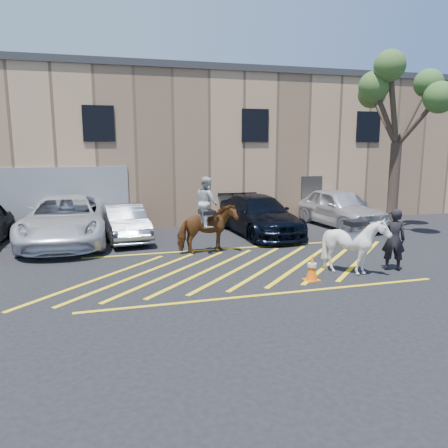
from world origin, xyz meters
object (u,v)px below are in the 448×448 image
object	(u,v)px
saddled_white	(355,245)
tree	(400,95)
car_silver_sedan	(125,222)
traffic_cone	(312,268)
car_blue_suv	(259,215)
handler	(394,240)
car_white_suv	(339,208)
mounted_bay	(207,223)
car_white_pickup	(66,220)

from	to	relation	value
saddled_white	tree	distance (m)	8.36
car_silver_sedan	traffic_cone	xyz separation A→B (m)	(4.70, -6.84, -0.33)
car_blue_suv	handler	world-z (taller)	handler
handler	tree	bearing A→B (deg)	-99.76
car_white_suv	saddled_white	size ratio (longest dim) A/B	3.02
car_blue_suv	tree	bearing A→B (deg)	-18.36
mounted_bay	car_blue_suv	bearing A→B (deg)	43.32
car_white_suv	tree	bearing A→B (deg)	-63.59
tree	car_white_suv	bearing A→B (deg)	122.75
handler	traffic_cone	xyz separation A→B (m)	(-2.80, -0.29, -0.57)
handler	traffic_cone	size ratio (longest dim) A/B	2.56
mounted_bay	traffic_cone	xyz separation A→B (m)	(2.08, -3.80, -0.71)
traffic_cone	tree	size ratio (longest dim) A/B	0.10
car_silver_sedan	mounted_bay	size ratio (longest dim) A/B	1.58
mounted_bay	traffic_cone	world-z (taller)	mounted_bay
car_white_pickup	saddled_white	bearing A→B (deg)	-36.29
handler	car_silver_sedan	bearing A→B (deg)	-15.11
car_blue_suv	tree	size ratio (longest dim) A/B	0.76
car_white_pickup	traffic_cone	distance (m)	9.74
car_silver_sedan	saddled_white	size ratio (longest dim) A/B	2.48
car_silver_sedan	tree	distance (m)	12.18
car_white_pickup	mounted_bay	bearing A→B (deg)	-30.40
tree	mounted_bay	bearing A→B (deg)	-171.05
car_white_pickup	tree	distance (m)	14.12
car_white_pickup	mounted_bay	xyz separation A→B (m)	(4.82, -3.05, 0.18)
car_silver_sedan	car_white_suv	world-z (taller)	car_white_suv
car_white_pickup	tree	bearing A→B (deg)	-5.61
car_blue_suv	traffic_cone	xyz separation A→B (m)	(-0.80, -6.52, -0.44)
car_silver_sedan	tree	world-z (taller)	tree
handler	tree	world-z (taller)	tree
car_white_pickup	car_silver_sedan	size ratio (longest dim) A/B	1.54
car_white_pickup	handler	world-z (taller)	handler
car_blue_suv	car_white_suv	bearing A→B (deg)	4.40
saddled_white	tree	xyz separation A→B (m)	(4.79, 4.86, 4.84)
car_white_suv	traffic_cone	distance (m)	8.71
mounted_bay	traffic_cone	distance (m)	4.39
mounted_bay	saddled_white	xyz separation A→B (m)	(3.56, -3.55, -0.22)
car_blue_suv	car_silver_sedan	bearing A→B (deg)	172.70
mounted_bay	car_white_pickup	bearing A→B (deg)	147.71
car_white_suv	mounted_bay	world-z (taller)	mounted_bay
handler	traffic_cone	world-z (taller)	handler
saddled_white	handler	bearing A→B (deg)	1.64
car_silver_sedan	handler	bearing A→B (deg)	-47.45
mounted_bay	tree	xyz separation A→B (m)	(8.35, 1.31, 4.62)
car_white_pickup	tree	xyz separation A→B (m)	(13.17, -1.73, 4.79)
mounted_bay	saddled_white	world-z (taller)	mounted_bay
car_white_suv	saddled_white	xyz separation A→B (m)	(-3.49, -6.88, -0.02)
mounted_bay	saddled_white	size ratio (longest dim) A/B	1.57
tree	car_white_pickup	bearing A→B (deg)	172.50
car_blue_suv	tree	distance (m)	7.47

